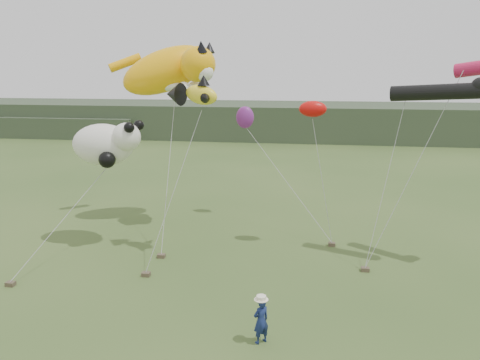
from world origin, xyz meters
The scene contains 9 objects.
ground centered at (0.00, 0.00, 0.00)m, with size 120.00×120.00×0.00m, color #385123.
headland centered at (-3.11, 44.69, 1.92)m, with size 90.00×13.00×4.00m.
festival_attendant centered at (1.92, -0.42, 0.74)m, with size 0.54×0.36×1.49m, color navy.
sandbag_anchors centered at (-0.89, 4.94, 0.08)m, with size 14.14×6.40×0.17m.
cat_kite centered at (-3.92, 10.75, 8.19)m, with size 6.28×3.87×3.62m.
fish_kite centered at (-1.89, 6.55, 7.19)m, with size 2.72×1.77×1.34m.
tube_kites centered at (9.47, 6.99, 7.83)m, with size 5.80×2.23×2.06m.
panda_kite centered at (-6.12, 7.09, 4.84)m, with size 3.43×2.22×2.13m.
misc_kites centered at (1.28, 10.48, 6.01)m, with size 4.78×4.91×1.83m.
Camera 1 is at (3.19, -13.26, 8.25)m, focal length 35.00 mm.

